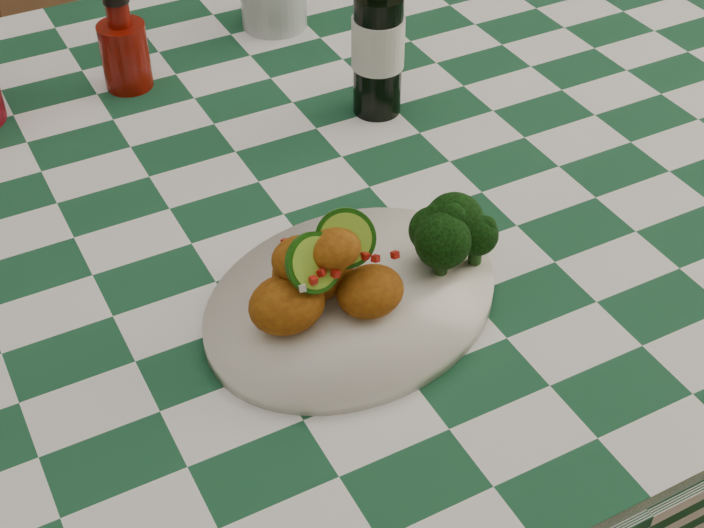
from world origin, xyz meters
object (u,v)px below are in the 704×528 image
ketchup_bottle (122,39)px  beer_bottle (378,28)px  dining_table (277,416)px  plate (352,301)px  fried_chicken_pile (331,267)px  wooden_chair_right (219,76)px

ketchup_bottle → beer_bottle: bearing=-38.3°
dining_table → plate: plate is taller
dining_table → fried_chicken_pile: size_ratio=12.70×
plate → beer_bottle: size_ratio=1.37×
fried_chicken_pile → beer_bottle: 0.36m
dining_table → beer_bottle: 0.54m
plate → wooden_chair_right: wooden_chair_right is taller
plate → dining_table: bearing=89.2°
beer_bottle → wooden_chair_right: beer_bottle is taller
plate → ketchup_bottle: bearing=96.6°
fried_chicken_pile → ketchup_bottle: bearing=94.1°
dining_table → ketchup_bottle: (-0.06, 0.26, 0.46)m
dining_table → wooden_chair_right: 0.75m
dining_table → wooden_chair_right: bearing=73.3°
fried_chicken_pile → beer_bottle: (0.21, 0.29, 0.05)m
ketchup_bottle → beer_bottle: (0.24, -0.19, 0.04)m
dining_table → plate: bearing=-90.8°
plate → beer_bottle: 0.36m
dining_table → plate: (-0.00, -0.22, 0.40)m
beer_bottle → ketchup_bottle: bearing=141.7°
dining_table → beer_bottle: (0.18, 0.07, 0.50)m
plate → ketchup_bottle: size_ratio=2.32×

